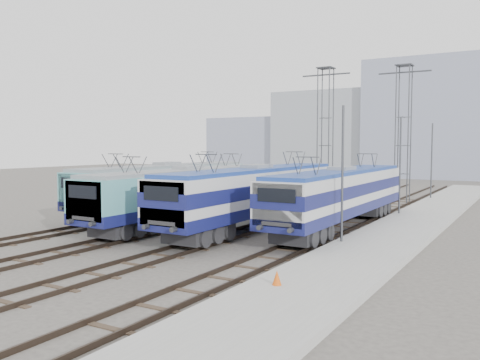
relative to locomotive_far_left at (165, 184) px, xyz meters
name	(u,v)px	position (x,y,z in m)	size (l,w,h in m)	color
ground	(178,238)	(6.75, -7.30, -2.20)	(160.00, 160.00, 0.00)	#514C47
platform	(402,230)	(16.95, 0.70, -2.05)	(4.00, 70.00, 0.30)	#9E9E99
locomotive_far_left	(165,184)	(0.00, 0.00, 0.00)	(2.79, 17.63, 3.32)	#151954
locomotive_center_left	(186,191)	(4.50, -3.48, -0.03)	(2.75, 17.36, 3.27)	#151954
locomotive_center_right	(255,191)	(9.00, -2.62, 0.10)	(2.86, 18.06, 3.40)	#151954
locomotive_far_right	(340,192)	(13.50, -0.25, 0.04)	(2.77, 17.52, 3.29)	#151954
catenary_tower_west	(325,128)	(6.75, 14.70, 4.44)	(4.50, 1.20, 12.00)	#3F4247
catenary_tower_east	(403,127)	(13.25, 16.70, 4.44)	(4.50, 1.20, 12.00)	#3F4247
mast_front	(342,177)	(15.35, -5.30, 1.30)	(0.12, 0.12, 7.00)	#3F4247
mast_mid	(400,168)	(15.35, 6.70, 1.30)	(0.12, 0.12, 7.00)	#3F4247
mast_rear	(432,162)	(15.35, 18.70, 1.30)	(0.12, 0.12, 7.00)	#3F4247
safety_cone	(277,278)	(16.08, -13.97, -1.65)	(0.32, 0.32, 0.51)	#DA530F
building_west	(333,134)	(-7.25, 54.70, 4.80)	(18.00, 12.00, 14.00)	#969DA6
building_center	(444,119)	(10.75, 54.70, 6.80)	(22.00, 14.00, 18.00)	#8E95AD
building_far_west	(252,145)	(-23.25, 54.70, 2.80)	(14.00, 10.00, 10.00)	#8E95AD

